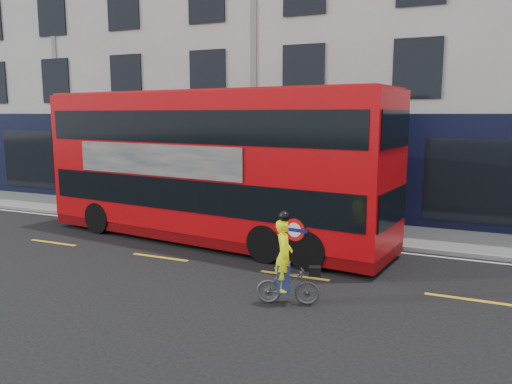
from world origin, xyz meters
The scene contains 8 objects.
ground centered at (0.00, 0.00, 0.00)m, with size 120.00×120.00×0.00m, color black.
pavement centered at (0.00, 6.50, 0.06)m, with size 60.00×3.00×0.12m, color slate.
kerb centered at (0.00, 5.00, 0.07)m, with size 60.00×0.12×0.13m, color gray.
building_terrace centered at (0.00, 12.94, 7.49)m, with size 50.00×10.07×15.00m.
road_edge_line centered at (0.00, 4.70, 0.00)m, with size 58.00×0.10×0.01m, color silver.
lane_dashes centered at (0.00, 1.50, 0.00)m, with size 58.00×0.12×0.01m, color gold, non-canonical shape.
bus centered at (0.38, 3.79, 2.40)m, with size 11.85×4.11×4.69m.
cyclist centered at (4.45, -0.33, 0.70)m, with size 1.39×0.76×2.01m.
Camera 1 is at (7.93, -9.84, 4.00)m, focal length 35.00 mm.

